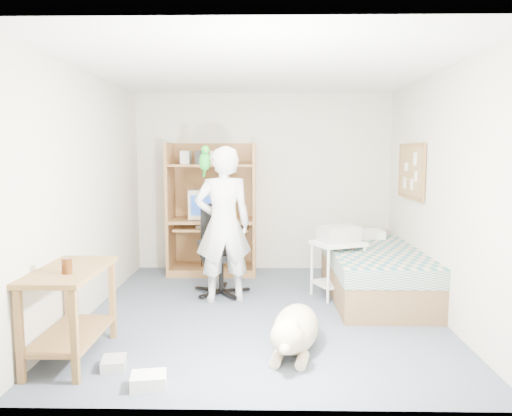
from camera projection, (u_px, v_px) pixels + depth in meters
The scene contains 21 objects.
floor at pixel (262, 312), 5.26m from camera, with size 4.00×4.00×0.00m, color #4B5566.
wall_back at pixel (263, 182), 7.10m from camera, with size 3.60×0.02×2.50m, color beige.
wall_right at pixel (439, 194), 5.08m from camera, with size 0.02×4.00×2.50m, color beige.
wall_left at pixel (88, 194), 5.15m from camera, with size 0.02×4.00×2.50m, color beige.
ceiling at pixel (263, 69), 4.97m from camera, with size 3.60×4.00×0.02m, color white.
computer_hutch at pixel (213, 214), 6.90m from camera, with size 1.20×0.63×1.80m.
bed at pixel (374, 272), 5.81m from camera, with size 1.02×2.02×0.66m.
side_desk at pixel (70, 300), 4.04m from camera, with size 0.50×1.00×0.75m.
corkboard at pixel (411, 171), 5.95m from camera, with size 0.04×0.94×0.66m.
office_chair at pixel (220, 262), 5.94m from camera, with size 0.59×0.59×1.05m.
person at pixel (223, 225), 5.57m from camera, with size 0.64×0.42×1.74m, color white.
parrot at pixel (205, 160), 5.51m from camera, with size 0.13×0.22×0.35m.
dog at pixel (295, 329), 4.20m from camera, with size 0.53×1.18×0.44m.
printer_cart at pixel (338, 260), 5.79m from camera, with size 0.67×0.62×0.65m.
printer at pixel (338, 234), 5.75m from camera, with size 0.42×0.32×0.18m, color #ABABA6.
crt_monitor at pixel (205, 204), 6.90m from camera, with size 0.43×0.45×0.39m.
keyboard at pixel (213, 227), 6.76m from camera, with size 0.45×0.16×0.03m, color beige.
pencil_cup at pixel (234, 215), 6.81m from camera, with size 0.08×0.08×0.12m, color yellow.
drink_glass at pixel (67, 266), 3.84m from camera, with size 0.08×0.08×0.12m, color #42200A.
floor_box_a at pixel (149, 381), 3.58m from camera, with size 0.25×0.20×0.10m, color white.
floor_box_b at pixel (114, 363), 3.90m from camera, with size 0.18×0.22×0.08m, color #AEAFAA.
Camera 1 is at (0.03, -5.10, 1.69)m, focal length 35.00 mm.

